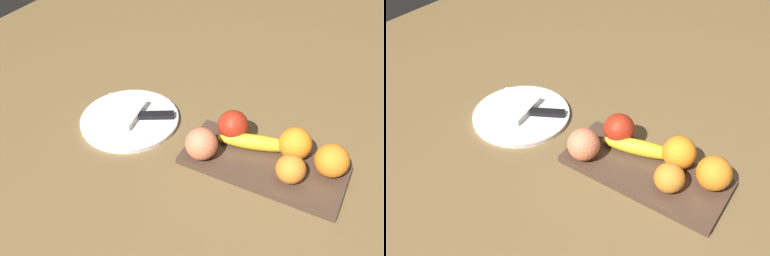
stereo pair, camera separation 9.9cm
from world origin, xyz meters
TOP-DOWN VIEW (x-y plane):
  - ground_plane at (0.00, 0.00)m, footprint 2.40×2.40m
  - fruit_tray at (0.04, -0.03)m, footprint 0.37×0.16m
  - apple at (0.14, -0.07)m, footprint 0.07×0.07m
  - banana at (0.07, -0.06)m, footprint 0.18×0.09m
  - orange_near_apple at (-0.03, -0.00)m, footprint 0.06×0.06m
  - orange_near_banana at (-0.10, -0.06)m, footprint 0.08×0.08m
  - orange_center at (-0.01, -0.08)m, footprint 0.08×0.08m
  - peach at (0.18, 0.02)m, footprint 0.08×0.08m
  - dinner_plate at (0.41, -0.03)m, footprint 0.26×0.26m
  - folded_napkin at (0.44, -0.03)m, footprint 0.13×0.13m
  - knife at (0.36, -0.05)m, footprint 0.17×0.11m

SIDE VIEW (x-z plane):
  - ground_plane at x=0.00m, z-range 0.00..0.00m
  - dinner_plate at x=0.41m, z-range 0.00..0.01m
  - fruit_tray at x=0.04m, z-range 0.00..0.02m
  - knife at x=0.36m, z-range 0.01..0.02m
  - folded_napkin at x=0.44m, z-range 0.01..0.03m
  - banana at x=0.07m, z-range 0.02..0.05m
  - orange_near_apple at x=-0.03m, z-range 0.02..0.08m
  - apple at x=0.14m, z-range 0.02..0.09m
  - orange_near_banana at x=-0.10m, z-range 0.02..0.09m
  - peach at x=0.18m, z-range 0.02..0.09m
  - orange_center at x=-0.01m, z-range 0.02..0.09m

